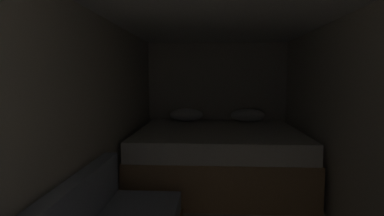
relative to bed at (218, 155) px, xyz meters
name	(u,v)px	position (x,y,z in m)	size (l,w,h in m)	color
wall_back	(217,103)	(0.00, 1.00, 0.61)	(2.31, 0.05, 1.95)	beige
wall_left	(81,130)	(-1.13, -1.66, 0.61)	(0.05, 5.28, 1.95)	beige
wall_right	(374,133)	(1.13, -1.66, 0.61)	(0.05, 5.28, 1.95)	beige
bed	(218,155)	(0.00, 0.00, 0.00)	(2.09, 1.89, 0.92)	tan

